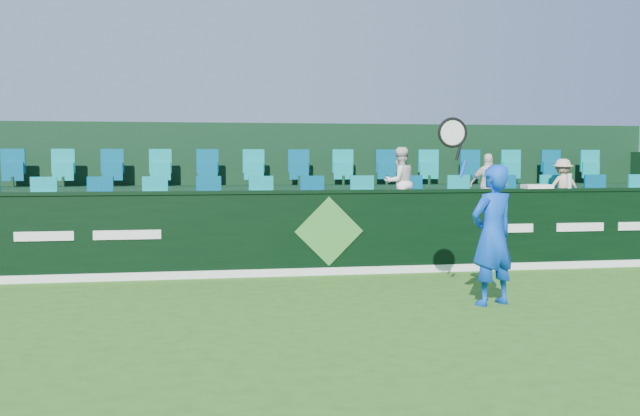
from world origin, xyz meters
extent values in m
plane|color=#336618|center=(0.00, 0.00, 0.00)|extent=(60.00, 60.00, 0.00)
cube|color=black|center=(0.00, 4.00, 0.65)|extent=(16.00, 0.20, 1.30)
cube|color=black|center=(0.00, 4.00, 1.32)|extent=(16.00, 0.24, 0.05)
cube|color=white|center=(0.00, 3.89, 0.06)|extent=(16.00, 0.02, 0.12)
cube|color=#38832F|center=(0.00, 3.88, 0.70)|extent=(1.10, 0.02, 1.10)
cube|color=white|center=(-4.30, 3.89, 0.70)|extent=(0.85, 0.01, 0.14)
cube|color=white|center=(-3.10, 3.89, 0.70)|extent=(1.00, 0.01, 0.14)
cube|color=white|center=(3.10, 3.89, 0.70)|extent=(0.70, 0.01, 0.14)
cube|color=white|center=(4.30, 3.89, 0.70)|extent=(0.85, 0.01, 0.14)
cube|color=black|center=(0.00, 5.10, 0.40)|extent=(16.00, 2.00, 0.80)
cube|color=black|center=(0.00, 7.00, 0.65)|extent=(16.00, 1.80, 1.30)
cube|color=black|center=(0.00, 8.00, 1.30)|extent=(16.00, 0.20, 2.60)
cube|color=#099292|center=(0.00, 5.50, 1.10)|extent=(13.50, 0.50, 0.60)
cube|color=#099292|center=(0.00, 7.30, 1.60)|extent=(13.50, 0.50, 0.60)
imported|color=blue|center=(1.63, 1.29, 0.89)|extent=(0.76, 0.63, 1.78)
cylinder|color=#143FBF|center=(1.19, 1.19, 1.73)|extent=(0.10, 0.04, 0.22)
cylinder|color=black|center=(1.13, 1.19, 1.93)|extent=(0.09, 0.03, 0.20)
torus|color=black|center=(1.05, 1.19, 2.17)|extent=(0.46, 0.04, 0.46)
cylinder|color=silver|center=(1.05, 1.19, 2.17)|extent=(0.38, 0.01, 0.38)
imported|color=white|center=(1.50, 5.12, 1.43)|extent=(0.71, 0.61, 1.25)
imported|color=white|center=(3.18, 5.12, 1.37)|extent=(0.71, 0.41, 1.14)
imported|color=beige|center=(4.63, 5.12, 1.32)|extent=(0.70, 0.43, 1.05)
cube|color=white|center=(3.56, 4.00, 1.38)|extent=(0.46, 0.30, 0.07)
cylinder|color=silver|center=(4.14, 4.00, 1.47)|extent=(0.08, 0.08, 0.25)
camera|label=1|loc=(-1.99, -7.15, 1.86)|focal=40.00mm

